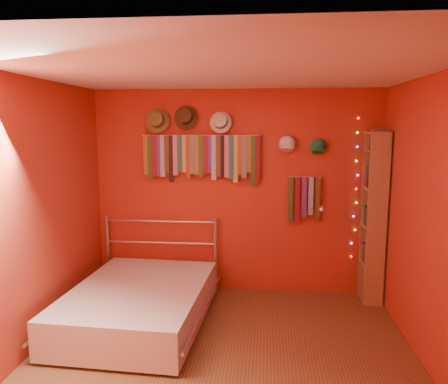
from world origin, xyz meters
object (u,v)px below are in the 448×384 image
(bookshelf, at_px, (378,217))
(bed, at_px, (139,304))
(reading_lamp, at_px, (321,209))
(tie_rack, at_px, (202,156))

(bookshelf, distance_m, bed, 2.85)
(reading_lamp, distance_m, bed, 2.30)
(reading_lamp, relative_size, bed, 0.16)
(tie_rack, xyz_separation_m, bed, (-0.52, -1.01, -1.49))
(tie_rack, distance_m, reading_lamp, 1.56)
(bed, bearing_deg, tie_rack, 65.89)
(reading_lamp, xyz_separation_m, bed, (-1.95, -0.84, -0.88))
(bookshelf, relative_size, bed, 1.01)
(bookshelf, bearing_deg, reading_lamp, -178.28)
(tie_rack, relative_size, reading_lamp, 4.68)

